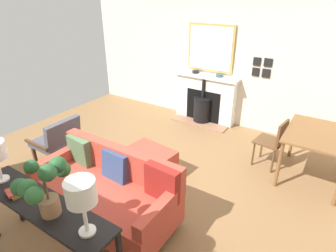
{
  "coord_description": "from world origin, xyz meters",
  "views": [
    {
      "loc": [
        2.49,
        2.19,
        2.54
      ],
      "look_at": [
        -0.75,
        0.09,
        0.66
      ],
      "focal_mm": 29.6,
      "sensor_mm": 36.0,
      "label": 1
    }
  ],
  "objects_px": {
    "mantel_bowl_near": "(196,72)",
    "potted_plant": "(43,183)",
    "mantel_bowl_far": "(219,75)",
    "dining_table": "(318,139)",
    "armchair_accent": "(58,139)",
    "table_lamp_far_end": "(81,194)",
    "ottoman": "(149,160)",
    "fireplace": "(205,101)",
    "book_stack": "(21,190)",
    "dining_chair_near_fireplace": "(275,140)",
    "sofa": "(107,191)",
    "console_table": "(42,211)"
  },
  "relations": [
    {
      "from": "dining_chair_near_fireplace",
      "to": "armchair_accent",
      "type": "bearing_deg",
      "value": -58.51
    },
    {
      "from": "mantel_bowl_near",
      "to": "ottoman",
      "type": "xyz_separation_m",
      "value": [
        2.29,
        0.45,
        -0.79
      ]
    },
    {
      "from": "dining_chair_near_fireplace",
      "to": "ottoman",
      "type": "bearing_deg",
      "value": -50.95
    },
    {
      "from": "sofa",
      "to": "mantel_bowl_far",
      "type": "bearing_deg",
      "value": -179.91
    },
    {
      "from": "table_lamp_far_end",
      "to": "book_stack",
      "type": "bearing_deg",
      "value": -89.67
    },
    {
      "from": "table_lamp_far_end",
      "to": "dining_chair_near_fireplace",
      "type": "distance_m",
      "value": 3.18
    },
    {
      "from": "ottoman",
      "to": "sofa",
      "type": "bearing_deg",
      "value": 5.28
    },
    {
      "from": "mantel_bowl_near",
      "to": "dining_table",
      "type": "relative_size",
      "value": 0.13
    },
    {
      "from": "fireplace",
      "to": "dining_chair_near_fireplace",
      "type": "height_order",
      "value": "fireplace"
    },
    {
      "from": "sofa",
      "to": "book_stack",
      "type": "xyz_separation_m",
      "value": [
        0.82,
        -0.29,
        0.44
      ]
    },
    {
      "from": "console_table",
      "to": "potted_plant",
      "type": "bearing_deg",
      "value": 79.39
    },
    {
      "from": "mantel_bowl_far",
      "to": "console_table",
      "type": "bearing_deg",
      "value": 0.02
    },
    {
      "from": "mantel_bowl_far",
      "to": "ottoman",
      "type": "distance_m",
      "value": 2.42
    },
    {
      "from": "mantel_bowl_near",
      "to": "mantel_bowl_far",
      "type": "bearing_deg",
      "value": 90.0
    },
    {
      "from": "potted_plant",
      "to": "sofa",
      "type": "bearing_deg",
      "value": -166.83
    },
    {
      "from": "ottoman",
      "to": "armchair_accent",
      "type": "distance_m",
      "value": 1.48
    },
    {
      "from": "armchair_accent",
      "to": "book_stack",
      "type": "height_order",
      "value": "book_stack"
    },
    {
      "from": "fireplace",
      "to": "potted_plant",
      "type": "height_order",
      "value": "potted_plant"
    },
    {
      "from": "mantel_bowl_near",
      "to": "potted_plant",
      "type": "relative_size",
      "value": 0.26
    },
    {
      "from": "sofa",
      "to": "dining_table",
      "type": "bearing_deg",
      "value": 137.83
    },
    {
      "from": "console_table",
      "to": "dining_chair_near_fireplace",
      "type": "relative_size",
      "value": 2.1
    },
    {
      "from": "ottoman",
      "to": "fireplace",
      "type": "bearing_deg",
      "value": -175.36
    },
    {
      "from": "mantel_bowl_far",
      "to": "dining_table",
      "type": "distance_m",
      "value": 2.28
    },
    {
      "from": "mantel_bowl_far",
      "to": "ottoman",
      "type": "bearing_deg",
      "value": -2.09
    },
    {
      "from": "book_stack",
      "to": "console_table",
      "type": "bearing_deg",
      "value": 91.06
    },
    {
      "from": "book_stack",
      "to": "mantel_bowl_near",
      "type": "bearing_deg",
      "value": -176.48
    },
    {
      "from": "book_stack",
      "to": "armchair_accent",
      "type": "bearing_deg",
      "value": -136.93
    },
    {
      "from": "armchair_accent",
      "to": "mantel_bowl_far",
      "type": "bearing_deg",
      "value": 152.88
    },
    {
      "from": "mantel_bowl_far",
      "to": "potted_plant",
      "type": "distance_m",
      "value": 4.1
    },
    {
      "from": "fireplace",
      "to": "potted_plant",
      "type": "bearing_deg",
      "value": 6.61
    },
    {
      "from": "fireplace",
      "to": "dining_table",
      "type": "xyz_separation_m",
      "value": [
        1.02,
        2.26,
        0.21
      ]
    },
    {
      "from": "mantel_bowl_near",
      "to": "dining_chair_near_fireplace",
      "type": "distance_m",
      "value": 2.29
    },
    {
      "from": "console_table",
      "to": "dining_table",
      "type": "height_order",
      "value": "console_table"
    },
    {
      "from": "sofa",
      "to": "armchair_accent",
      "type": "xyz_separation_m",
      "value": [
        -0.43,
        -1.45,
        0.1
      ]
    },
    {
      "from": "sofa",
      "to": "book_stack",
      "type": "bearing_deg",
      "value": -19.19
    },
    {
      "from": "dining_table",
      "to": "mantel_bowl_near",
      "type": "bearing_deg",
      "value": -112.57
    },
    {
      "from": "sofa",
      "to": "armchair_accent",
      "type": "height_order",
      "value": "sofa"
    },
    {
      "from": "fireplace",
      "to": "mantel_bowl_far",
      "type": "bearing_deg",
      "value": 97.07
    },
    {
      "from": "sofa",
      "to": "ottoman",
      "type": "bearing_deg",
      "value": -174.72
    },
    {
      "from": "mantel_bowl_far",
      "to": "armchair_accent",
      "type": "xyz_separation_m",
      "value": [
        2.82,
        -1.44,
        -0.57
      ]
    },
    {
      "from": "potted_plant",
      "to": "dining_chair_near_fireplace",
      "type": "relative_size",
      "value": 0.69
    },
    {
      "from": "armchair_accent",
      "to": "table_lamp_far_end",
      "type": "xyz_separation_m",
      "value": [
        1.24,
        2.08,
        0.71
      ]
    },
    {
      "from": "sofa",
      "to": "book_stack",
      "type": "distance_m",
      "value": 0.98
    },
    {
      "from": "book_stack",
      "to": "dining_chair_near_fireplace",
      "type": "xyz_separation_m",
      "value": [
        -3.01,
        1.71,
        -0.32
      ]
    },
    {
      "from": "table_lamp_far_end",
      "to": "book_stack",
      "type": "xyz_separation_m",
      "value": [
        0.01,
        -0.92,
        -0.36
      ]
    },
    {
      "from": "ottoman",
      "to": "dining_chair_near_fireplace",
      "type": "xyz_separation_m",
      "value": [
        -1.23,
        1.51,
        0.24
      ]
    },
    {
      "from": "console_table",
      "to": "book_stack",
      "type": "distance_m",
      "value": 0.31
    },
    {
      "from": "ottoman",
      "to": "armchair_accent",
      "type": "xyz_separation_m",
      "value": [
        0.53,
        -1.36,
        0.22
      ]
    },
    {
      "from": "mantel_bowl_far",
      "to": "dining_table",
      "type": "relative_size",
      "value": 0.13
    },
    {
      "from": "armchair_accent",
      "to": "book_stack",
      "type": "bearing_deg",
      "value": 43.07
    }
  ]
}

